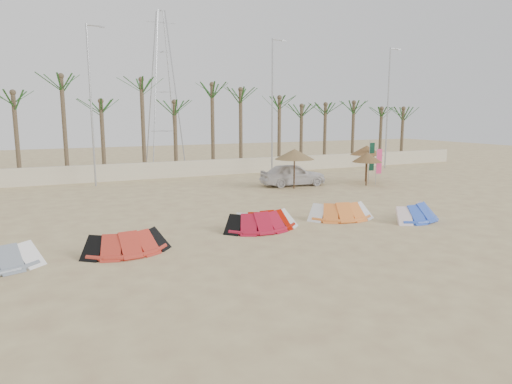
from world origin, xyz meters
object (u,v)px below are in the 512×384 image
parasol_right (367,150)px  parasol_mid (367,157)px  kite_red_right (263,219)px  kite_orange (337,210)px  kite_blue (413,211)px  car (293,175)px  kite_red_mid (257,220)px  kite_red_left (126,241)px  parasol_left (294,154)px

parasol_right → parasol_mid: bearing=-127.2°
kite_red_right → kite_orange: (4.11, 0.15, 0.00)m
kite_blue → car: size_ratio=0.70×
kite_red_mid → parasol_mid: 14.91m
kite_red_left → parasol_left: size_ratio=1.18×
kite_red_right → kite_blue: bearing=-12.1°
kite_blue → car: 11.72m
car → parasol_right: bearing=-89.5°
kite_orange → parasol_left: bearing=73.6°
kite_orange → car: (3.18, 10.00, 0.37)m
parasol_mid → car: 5.38m
parasol_right → car: size_ratio=0.59×
kite_blue → kite_orange: bearing=151.9°
kite_red_mid → kite_blue: same height
kite_red_left → kite_red_mid: size_ratio=1.02×
kite_red_mid → kite_red_right: 0.42m
parasol_left → car: size_ratio=0.59×
parasol_left → car: bearing=64.2°
kite_red_left → kite_blue: same height
kite_orange → parasol_mid: size_ratio=1.42×
kite_orange → parasol_left: 9.34m
parasol_mid → parasol_right: (1.25, 1.65, 0.33)m
kite_red_right → kite_blue: same height
kite_red_right → kite_blue: 7.48m
kite_red_left → kite_blue: (13.48, -0.47, -0.00)m
kite_red_left → car: bearing=39.9°
kite_red_left → car: (13.45, 11.25, 0.37)m
kite_orange → parasol_mid: (7.92, 7.78, 1.61)m
kite_orange → kite_blue: bearing=-28.1°
kite_blue → parasol_right: (5.97, 11.14, 1.94)m
kite_blue → kite_red_left: bearing=178.0°
kite_red_right → parasol_left: size_ratio=1.12×
kite_orange → kite_blue: 3.63m
kite_orange → kite_blue: size_ratio=1.05×
kite_red_right → parasol_right: bearing=35.8°
kite_blue → parasol_mid: (4.71, 9.49, 1.61)m
parasol_right → kite_red_left: bearing=-151.2°
kite_red_left → parasol_mid: size_ratio=1.34×
parasol_left → parasol_mid: size_ratio=1.14×
kite_red_mid → kite_red_right: (0.38, 0.18, -0.00)m
kite_orange → parasol_right: size_ratio=1.25×
kite_red_mid → car: bearing=53.4°
parasol_right → car: bearing=174.6°
kite_orange → parasol_mid: 11.21m
car → kite_orange: bearing=168.3°
kite_red_mid → kite_red_left: bearing=-170.9°
kite_red_left → kite_blue: bearing=-2.0°
parasol_left → parasol_right: parasol_right is taller
kite_red_mid → kite_orange: bearing=4.1°
car → kite_red_mid: bearing=149.3°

